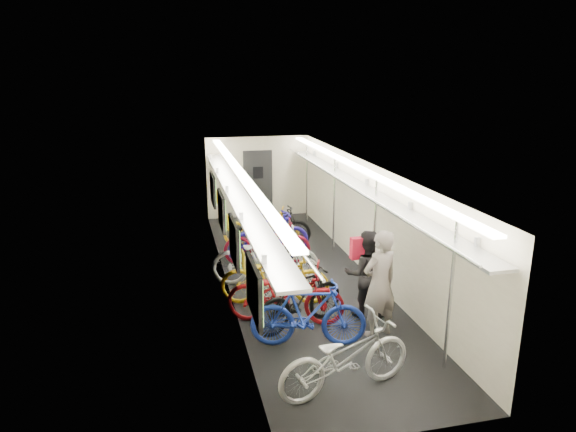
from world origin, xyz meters
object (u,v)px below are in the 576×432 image
passenger_mid (365,274)px  backpack (358,248)px  passenger_near (380,284)px  bicycle_0 (345,357)px  bicycle_1 (308,314)px

passenger_mid → backpack: bearing=14.8°
passenger_near → backpack: (-0.12, 0.72, 0.38)m
bicycle_0 → passenger_near: 1.76m
passenger_mid → bicycle_0: bearing=71.9°
passenger_near → backpack: bearing=-98.5°
bicycle_0 → passenger_near: size_ratio=1.10×
bicycle_1 → passenger_near: 1.27m
passenger_near → passenger_mid: size_ratio=1.15×
bicycle_1 → passenger_mid: 1.52m
backpack → passenger_mid: bearing=3.1°
bicycle_1 → passenger_near: bearing=-73.1°
bicycle_0 → backpack: (0.93, 2.08, 0.76)m
bicycle_0 → bicycle_1: size_ratio=1.08×
bicycle_0 → passenger_mid: 2.38m
bicycle_1 → bicycle_0: bearing=-159.8°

